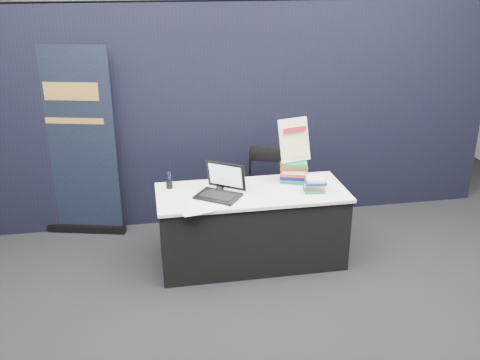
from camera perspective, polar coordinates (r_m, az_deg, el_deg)
name	(u,v)px	position (r m, az deg, el deg)	size (l,w,h in m)	color
floor	(263,291)	(4.95, 2.50, -11.71)	(8.00, 8.00, 0.00)	black
wall_back	(205,38)	(8.12, -3.71, 14.90)	(8.00, 0.02, 3.50)	#AFACA5
drape_partition	(233,116)	(5.89, -0.75, 6.80)	(6.00, 0.08, 2.40)	black
display_table	(252,226)	(5.22, 1.24, -4.97)	(1.80, 0.75, 0.75)	black
laptop	(217,188)	(4.95, -2.45, -0.89)	(0.48, 0.50, 0.29)	black
mouse	(220,188)	(5.09, -2.15, -0.83)	(0.08, 0.12, 0.04)	black
brochure_left	(196,210)	(4.70, -4.68, -3.17)	(0.29, 0.20, 0.00)	silver
brochure_mid	(195,203)	(4.83, -4.82, -2.46)	(0.26, 0.18, 0.00)	silver
brochure_right	(207,205)	(4.77, -3.57, -2.70)	(0.33, 0.23, 0.00)	silver
pen_cup	(169,184)	(5.16, -7.54, -0.45)	(0.06, 0.06, 0.08)	black
book_stack_tall	(294,171)	(5.29, 5.77, 0.93)	(0.30, 0.26, 0.21)	#165353
book_stack_short	(315,185)	(5.08, 7.98, -0.50)	(0.21, 0.18, 0.13)	#1B6636
info_sign	(294,140)	(5.21, 5.81, 4.22)	(0.34, 0.20, 0.43)	black
pullup_banner	(79,154)	(5.85, -16.84, 2.62)	(0.86, 0.31, 2.02)	black
stacking_chair	(272,189)	(5.69, 3.40, -0.99)	(0.55, 0.56, 0.94)	black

